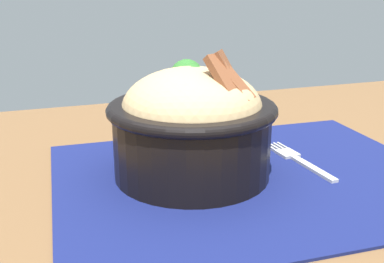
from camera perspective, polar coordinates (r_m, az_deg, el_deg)
name	(u,v)px	position (r m, az deg, el deg)	size (l,w,h in m)	color
table	(234,247)	(0.52, 5.22, -14.17)	(1.08, 0.81, 0.72)	brown
placemat	(249,177)	(0.52, 7.15, -5.64)	(0.42, 0.32, 0.00)	#11194C
bowl	(192,122)	(0.50, 0.02, 1.17)	(0.21, 0.21, 0.14)	black
fork	(297,159)	(0.57, 12.91, -3.35)	(0.02, 0.13, 0.00)	#B2B2B2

